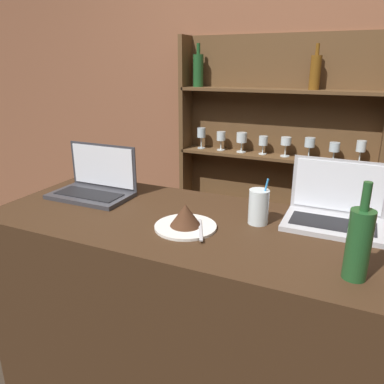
{
  "coord_description": "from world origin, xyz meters",
  "views": [
    {
      "loc": [
        0.46,
        -0.84,
        1.52
      ],
      "look_at": [
        -0.08,
        0.35,
        1.08
      ],
      "focal_mm": 35.0,
      "sensor_mm": 36.0,
      "label": 1
    }
  ],
  "objects_px": {
    "cake_plate": "(186,219)",
    "water_glass": "(259,207)",
    "laptop_far": "(335,211)",
    "wine_bottle_green": "(359,243)",
    "laptop_near": "(95,184)"
  },
  "relations": [
    {
      "from": "cake_plate",
      "to": "water_glass",
      "type": "relative_size",
      "value": 1.27
    },
    {
      "from": "laptop_far",
      "to": "wine_bottle_green",
      "type": "relative_size",
      "value": 1.23
    },
    {
      "from": "wine_bottle_green",
      "to": "laptop_far",
      "type": "bearing_deg",
      "value": 102.82
    },
    {
      "from": "cake_plate",
      "to": "water_glass",
      "type": "distance_m",
      "value": 0.27
    },
    {
      "from": "laptop_near",
      "to": "water_glass",
      "type": "xyz_separation_m",
      "value": [
        0.73,
        -0.01,
        0.01
      ]
    },
    {
      "from": "water_glass",
      "to": "wine_bottle_green",
      "type": "relative_size",
      "value": 0.63
    },
    {
      "from": "cake_plate",
      "to": "water_glass",
      "type": "height_order",
      "value": "water_glass"
    },
    {
      "from": "laptop_far",
      "to": "water_glass",
      "type": "relative_size",
      "value": 1.95
    },
    {
      "from": "laptop_near",
      "to": "laptop_far",
      "type": "xyz_separation_m",
      "value": [
        0.98,
        0.11,
        -0.0
      ]
    },
    {
      "from": "cake_plate",
      "to": "water_glass",
      "type": "xyz_separation_m",
      "value": [
        0.22,
        0.15,
        0.03
      ]
    },
    {
      "from": "laptop_near",
      "to": "wine_bottle_green",
      "type": "relative_size",
      "value": 1.27
    },
    {
      "from": "laptop_near",
      "to": "water_glass",
      "type": "distance_m",
      "value": 0.73
    },
    {
      "from": "cake_plate",
      "to": "wine_bottle_green",
      "type": "xyz_separation_m",
      "value": [
        0.55,
        -0.1,
        0.07
      ]
    },
    {
      "from": "laptop_near",
      "to": "water_glass",
      "type": "relative_size",
      "value": 2.0
    },
    {
      "from": "cake_plate",
      "to": "laptop_far",
      "type": "bearing_deg",
      "value": 28.89
    }
  ]
}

